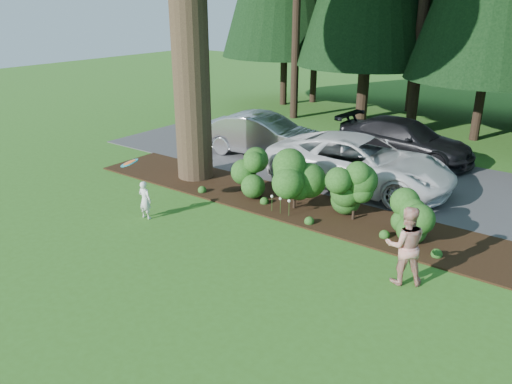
# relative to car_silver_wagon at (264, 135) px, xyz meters

# --- Properties ---
(ground) EXTENTS (80.00, 80.00, 0.00)m
(ground) POSITION_rel_car_silver_wagon_xyz_m (4.16, -6.94, -0.86)
(ground) COLOR #30601B
(ground) RESTS_ON ground
(mulch_bed) EXTENTS (16.00, 2.50, 0.05)m
(mulch_bed) POSITION_rel_car_silver_wagon_xyz_m (4.16, -3.69, -0.84)
(mulch_bed) COLOR black
(mulch_bed) RESTS_ON ground
(driveway) EXTENTS (22.00, 6.00, 0.03)m
(driveway) POSITION_rel_car_silver_wagon_xyz_m (4.16, 0.56, -0.85)
(driveway) COLOR #38383A
(driveway) RESTS_ON ground
(shrub_row) EXTENTS (6.53, 1.60, 1.61)m
(shrub_row) POSITION_rel_car_silver_wagon_xyz_m (4.93, -3.81, -0.05)
(shrub_row) COLOR #1C4214
(shrub_row) RESTS_ON ground
(lily_cluster) EXTENTS (0.69, 0.09, 0.57)m
(lily_cluster) POSITION_rel_car_silver_wagon_xyz_m (3.86, -4.54, -0.37)
(lily_cluster) COLOR #1C4214
(lily_cluster) RESTS_ON ground
(car_silver_wagon) EXTENTS (5.24, 2.39, 1.66)m
(car_silver_wagon) POSITION_rel_car_silver_wagon_xyz_m (0.00, 0.00, 0.00)
(car_silver_wagon) COLOR #A6A6AB
(car_silver_wagon) RESTS_ON driveway
(car_white_suv) EXTENTS (6.30, 3.14, 1.71)m
(car_white_suv) POSITION_rel_car_silver_wagon_xyz_m (4.67, -1.08, 0.02)
(car_white_suv) COLOR silver
(car_white_suv) RESTS_ON driveway
(car_dark_suv) EXTENTS (5.51, 2.57, 1.56)m
(car_dark_suv) POSITION_rel_car_silver_wagon_xyz_m (4.71, 2.86, -0.05)
(car_dark_suv) COLOR black
(car_dark_suv) RESTS_ON driveway
(child) EXTENTS (0.43, 0.31, 1.13)m
(child) POSITION_rel_car_silver_wagon_xyz_m (0.86, -7.03, -0.30)
(child) COLOR silver
(child) RESTS_ON ground
(adult) EXTENTS (1.12, 1.05, 1.82)m
(adult) POSITION_rel_car_silver_wagon_xyz_m (8.12, -6.01, 0.05)
(adult) COLOR #A42815
(adult) RESTS_ON ground
(frisbee) EXTENTS (0.54, 0.52, 0.27)m
(frisbee) POSITION_rel_car_silver_wagon_xyz_m (0.40, -7.09, 0.74)
(frisbee) COLOR teal
(frisbee) RESTS_ON ground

